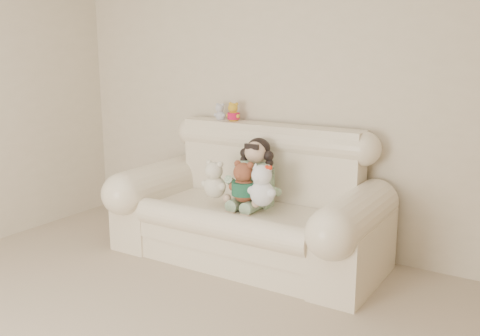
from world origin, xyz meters
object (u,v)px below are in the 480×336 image
Objects in this scene: brown_teddy at (244,178)px; cream_teddy at (215,176)px; sofa at (247,195)px; seated_child at (256,172)px; white_cat at (262,181)px.

cream_teddy is at bearing 175.92° from brown_teddy.
sofa is 3.88× the size of seated_child.
brown_teddy is 0.99× the size of white_cat.
brown_teddy is (0.01, -0.20, -0.01)m from seated_child.
sofa is at bearing 102.47° from brown_teddy.
brown_teddy reaches higher than cream_teddy.
cream_teddy is (-0.24, -0.22, -0.02)m from seated_child.
brown_teddy is 0.25m from cream_teddy.
sofa is 0.21m from brown_teddy.
seated_child is at bearing 119.17° from white_cat.
brown_teddy is at bearing 164.69° from white_cat.
brown_teddy is at bearing -68.99° from sofa.
white_cat reaches higher than brown_teddy.
seated_child reaches higher than cream_teddy.
brown_teddy is at bearing -11.59° from cream_teddy.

